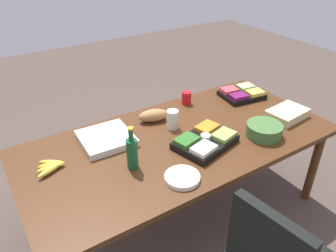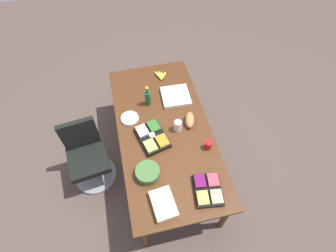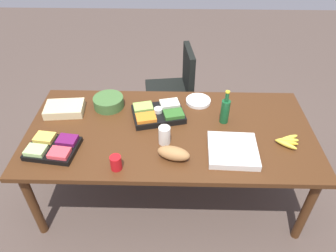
{
  "view_description": "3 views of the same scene",
  "coord_description": "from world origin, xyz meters",
  "px_view_note": "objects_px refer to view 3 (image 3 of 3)",
  "views": [
    {
      "loc": [
        1.16,
        1.64,
        2.07
      ],
      "look_at": [
        0.04,
        -0.1,
        0.82
      ],
      "focal_mm": 34.99,
      "sensor_mm": 36.0,
      "label": 1
    },
    {
      "loc": [
        -1.79,
        0.37,
        3.36
      ],
      "look_at": [
        0.02,
        -0.05,
        0.77
      ],
      "focal_mm": 28.07,
      "sensor_mm": 36.0,
      "label": 2
    },
    {
      "loc": [
        0.03,
        -1.94,
        2.38
      ],
      "look_at": [
        -0.01,
        -0.07,
        0.85
      ],
      "focal_mm": 33.52,
      "sensor_mm": 36.0,
      "label": 3
    }
  ],
  "objects_px": {
    "salad_bowl": "(109,102)",
    "bread_loaf": "(174,153)",
    "mayo_jar": "(164,135)",
    "sheet_cake": "(65,109)",
    "paper_plate_stack": "(198,101)",
    "conference_table": "(170,135)",
    "pizza_box": "(233,150)",
    "red_solo_cup": "(116,163)",
    "office_chair": "(173,98)",
    "veggie_tray": "(158,113)",
    "wine_bottle": "(225,110)",
    "fruit_platter": "(53,147)",
    "banana_bunch": "(287,141)"
  },
  "relations": [
    {
      "from": "paper_plate_stack",
      "to": "sheet_cake",
      "type": "distance_m",
      "value": 1.17
    },
    {
      "from": "office_chair",
      "to": "conference_table",
      "type": "bearing_deg",
      "value": -90.72
    },
    {
      "from": "fruit_platter",
      "to": "pizza_box",
      "type": "distance_m",
      "value": 1.33
    },
    {
      "from": "conference_table",
      "to": "veggie_tray",
      "type": "distance_m",
      "value": 0.22
    },
    {
      "from": "sheet_cake",
      "to": "bread_loaf",
      "type": "height_order",
      "value": "bread_loaf"
    },
    {
      "from": "wine_bottle",
      "to": "pizza_box",
      "type": "xyz_separation_m",
      "value": [
        0.02,
        -0.37,
        -0.09
      ]
    },
    {
      "from": "fruit_platter",
      "to": "salad_bowl",
      "type": "distance_m",
      "value": 0.65
    },
    {
      "from": "mayo_jar",
      "to": "banana_bunch",
      "type": "relative_size",
      "value": 0.73
    },
    {
      "from": "veggie_tray",
      "to": "red_solo_cup",
      "type": "distance_m",
      "value": 0.66
    },
    {
      "from": "conference_table",
      "to": "wine_bottle",
      "type": "xyz_separation_m",
      "value": [
        0.44,
        0.11,
        0.18
      ]
    },
    {
      "from": "fruit_platter",
      "to": "red_solo_cup",
      "type": "relative_size",
      "value": 3.58
    },
    {
      "from": "mayo_jar",
      "to": "bread_loaf",
      "type": "bearing_deg",
      "value": -67.33
    },
    {
      "from": "wine_bottle",
      "to": "paper_plate_stack",
      "type": "height_order",
      "value": "wine_bottle"
    },
    {
      "from": "wine_bottle",
      "to": "office_chair",
      "type": "bearing_deg",
      "value": 116.15
    },
    {
      "from": "salad_bowl",
      "to": "office_chair",
      "type": "bearing_deg",
      "value": 51.05
    },
    {
      "from": "banana_bunch",
      "to": "pizza_box",
      "type": "xyz_separation_m",
      "value": [
        -0.43,
        -0.11,
        0.0
      ]
    },
    {
      "from": "wine_bottle",
      "to": "mayo_jar",
      "type": "xyz_separation_m",
      "value": [
        -0.48,
        -0.27,
        -0.04
      ]
    },
    {
      "from": "pizza_box",
      "to": "paper_plate_stack",
      "type": "bearing_deg",
      "value": 111.29
    },
    {
      "from": "office_chair",
      "to": "sheet_cake",
      "type": "distance_m",
      "value": 1.28
    },
    {
      "from": "office_chair",
      "to": "bread_loaf",
      "type": "xyz_separation_m",
      "value": [
        0.02,
        -1.32,
        0.42
      ]
    },
    {
      "from": "salad_bowl",
      "to": "bread_loaf",
      "type": "height_order",
      "value": "bread_loaf"
    },
    {
      "from": "conference_table",
      "to": "banana_bunch",
      "type": "relative_size",
      "value": 11.38
    },
    {
      "from": "conference_table",
      "to": "bread_loaf",
      "type": "distance_m",
      "value": 0.35
    },
    {
      "from": "conference_table",
      "to": "red_solo_cup",
      "type": "relative_size",
      "value": 20.91
    },
    {
      "from": "office_chair",
      "to": "fruit_platter",
      "type": "relative_size",
      "value": 2.44
    },
    {
      "from": "office_chair",
      "to": "wine_bottle",
      "type": "xyz_separation_m",
      "value": [
        0.43,
        -0.88,
        0.49
      ]
    },
    {
      "from": "conference_table",
      "to": "paper_plate_stack",
      "type": "height_order",
      "value": "paper_plate_stack"
    },
    {
      "from": "mayo_jar",
      "to": "pizza_box",
      "type": "relative_size",
      "value": 0.41
    },
    {
      "from": "pizza_box",
      "to": "sheet_cake",
      "type": "relative_size",
      "value": 1.12
    },
    {
      "from": "banana_bunch",
      "to": "veggie_tray",
      "type": "height_order",
      "value": "veggie_tray"
    },
    {
      "from": "wine_bottle",
      "to": "fruit_platter",
      "type": "xyz_separation_m",
      "value": [
        -1.31,
        -0.38,
        -0.08
      ]
    },
    {
      "from": "mayo_jar",
      "to": "sheet_cake",
      "type": "height_order",
      "value": "mayo_jar"
    },
    {
      "from": "mayo_jar",
      "to": "salad_bowl",
      "type": "xyz_separation_m",
      "value": [
        -0.51,
        0.46,
        -0.03
      ]
    },
    {
      "from": "banana_bunch",
      "to": "pizza_box",
      "type": "distance_m",
      "value": 0.44
    },
    {
      "from": "veggie_tray",
      "to": "red_solo_cup",
      "type": "xyz_separation_m",
      "value": [
        -0.26,
        -0.6,
        0.02
      ]
    },
    {
      "from": "bread_loaf",
      "to": "banana_bunch",
      "type": "bearing_deg",
      "value": 11.69
    },
    {
      "from": "salad_bowl",
      "to": "paper_plate_stack",
      "type": "distance_m",
      "value": 0.8
    },
    {
      "from": "pizza_box",
      "to": "office_chair",
      "type": "bearing_deg",
      "value": 112.32
    },
    {
      "from": "conference_table",
      "to": "sheet_cake",
      "type": "bearing_deg",
      "value": 167.02
    },
    {
      "from": "office_chair",
      "to": "bread_loaf",
      "type": "height_order",
      "value": "office_chair"
    },
    {
      "from": "mayo_jar",
      "to": "office_chair",
      "type": "bearing_deg",
      "value": 87.42
    },
    {
      "from": "wine_bottle",
      "to": "banana_bunch",
      "type": "relative_size",
      "value": 1.48
    },
    {
      "from": "office_chair",
      "to": "wine_bottle",
      "type": "relative_size",
      "value": 3.21
    },
    {
      "from": "bread_loaf",
      "to": "paper_plate_stack",
      "type": "bearing_deg",
      "value": 73.17
    },
    {
      "from": "salad_bowl",
      "to": "paper_plate_stack",
      "type": "bearing_deg",
      "value": 5.95
    },
    {
      "from": "red_solo_cup",
      "to": "bread_loaf",
      "type": "height_order",
      "value": "red_solo_cup"
    },
    {
      "from": "conference_table",
      "to": "pizza_box",
      "type": "relative_size",
      "value": 6.39
    },
    {
      "from": "red_solo_cup",
      "to": "mayo_jar",
      "type": "bearing_deg",
      "value": 40.08
    },
    {
      "from": "conference_table",
      "to": "veggie_tray",
      "type": "relative_size",
      "value": 4.79
    },
    {
      "from": "conference_table",
      "to": "red_solo_cup",
      "type": "bearing_deg",
      "value": -130.17
    }
  ]
}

